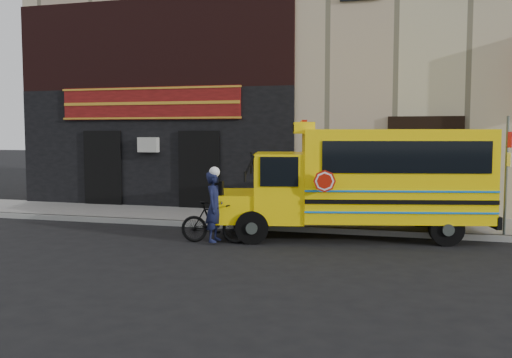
{
  "coord_description": "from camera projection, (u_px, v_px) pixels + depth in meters",
  "views": [
    {
      "loc": [
        3.74,
        -12.34,
        2.68
      ],
      "look_at": [
        -0.25,
        1.85,
        1.46
      ],
      "focal_mm": 40.0,
      "sensor_mm": 36.0,
      "label": 1
    }
  ],
  "objects": [
    {
      "name": "sign_pole",
      "position": [
        507.0,
        172.0,
        13.97
      ],
      "size": [
        0.11,
        0.26,
        3.07
      ],
      "color": "#474F4A",
      "rests_on": "ground"
    },
    {
      "name": "curb",
      "position": [
        272.0,
        228.0,
        15.56
      ],
      "size": [
        40.0,
        0.2,
        0.15
      ],
      "primitive_type": "cube",
      "color": "gray",
      "rests_on": "ground"
    },
    {
      "name": "bicycle",
      "position": [
        215.0,
        222.0,
        13.78
      ],
      "size": [
        1.72,
        0.65,
        1.01
      ],
      "primitive_type": "imported",
      "rotation": [
        0.0,
        0.0,
        1.68
      ],
      "color": "black",
      "rests_on": "ground"
    },
    {
      "name": "building",
      "position": [
        319.0,
        45.0,
        22.6
      ],
      "size": [
        20.0,
        10.7,
        12.0
      ],
      "color": "#C5BB93",
      "rests_on": "sidewalk"
    },
    {
      "name": "school_bus",
      "position": [
        366.0,
        179.0,
        14.38
      ],
      "size": [
        7.2,
        3.61,
        2.92
      ],
      "color": "black",
      "rests_on": "ground"
    },
    {
      "name": "ground",
      "position": [
        245.0,
        249.0,
        13.07
      ],
      "size": [
        120.0,
        120.0,
        0.0
      ],
      "primitive_type": "plane",
      "color": "black",
      "rests_on": "ground"
    },
    {
      "name": "sidewalk",
      "position": [
        284.0,
        220.0,
        16.99
      ],
      "size": [
        40.0,
        3.0,
        0.15
      ],
      "primitive_type": "cube",
      "color": "slate",
      "rests_on": "ground"
    },
    {
      "name": "cyclist",
      "position": [
        215.0,
        209.0,
        13.67
      ],
      "size": [
        0.41,
        0.62,
        1.7
      ],
      "primitive_type": "imported",
      "rotation": [
        0.0,
        0.0,
        1.56
      ],
      "color": "#111533",
      "rests_on": "ground"
    }
  ]
}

